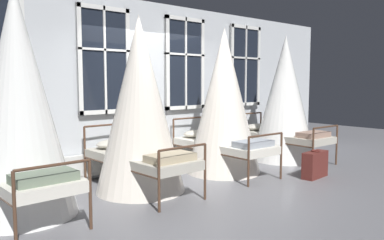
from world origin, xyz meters
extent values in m
plane|color=slate|center=(0.00, 0.00, 0.00)|extent=(18.96, 18.96, 0.00)
cube|color=silver|center=(0.00, 1.21, 1.52)|extent=(10.48, 0.10, 3.04)
cube|color=silver|center=(-2.16, 1.10, 1.95)|extent=(0.07, 0.06, 1.77)
cube|color=black|center=(-0.87, 1.10, 1.95)|extent=(0.95, 0.02, 1.77)
cube|color=silver|center=(-0.87, 1.10, 1.10)|extent=(0.95, 0.06, 0.07)
cube|color=silver|center=(-0.87, 1.10, 2.80)|extent=(0.95, 0.06, 0.07)
cube|color=silver|center=(-1.31, 1.10, 1.95)|extent=(0.07, 0.06, 1.77)
cube|color=silver|center=(-0.43, 1.10, 1.95)|extent=(0.07, 0.06, 1.77)
cube|color=silver|center=(-0.87, 1.10, 1.95)|extent=(0.04, 0.06, 1.77)
cube|color=silver|center=(-0.87, 1.10, 2.13)|extent=(0.95, 0.06, 0.04)
cube|color=black|center=(0.87, 1.10, 1.95)|extent=(0.95, 0.02, 1.77)
cube|color=silver|center=(0.87, 1.10, 1.10)|extent=(0.95, 0.06, 0.07)
cube|color=silver|center=(0.87, 1.10, 2.80)|extent=(0.95, 0.06, 0.07)
cube|color=silver|center=(0.43, 1.10, 1.95)|extent=(0.07, 0.06, 1.77)
cube|color=silver|center=(1.31, 1.10, 1.95)|extent=(0.07, 0.06, 1.77)
cube|color=silver|center=(0.87, 1.10, 1.95)|extent=(0.04, 0.06, 1.77)
cube|color=silver|center=(0.87, 1.10, 2.13)|extent=(0.95, 0.06, 0.04)
cube|color=black|center=(2.60, 1.10, 1.95)|extent=(0.95, 0.02, 1.77)
cube|color=silver|center=(2.60, 1.10, 1.10)|extent=(0.95, 0.06, 0.07)
cube|color=silver|center=(2.60, 1.10, 2.80)|extent=(0.95, 0.06, 0.07)
cube|color=silver|center=(2.16, 1.10, 1.95)|extent=(0.07, 0.06, 1.77)
cube|color=silver|center=(3.04, 1.10, 1.95)|extent=(0.07, 0.06, 1.77)
cube|color=silver|center=(2.60, 1.10, 1.95)|extent=(0.04, 0.06, 1.77)
cube|color=silver|center=(2.60, 1.10, 2.13)|extent=(0.95, 0.06, 0.04)
cube|color=silver|center=(0.00, 1.08, 0.25)|extent=(5.80, 0.10, 0.36)
cylinder|color=#4C3323|center=(-2.22, 0.99, 0.45)|extent=(0.04, 0.04, 0.90)
cylinder|color=#4C3323|center=(-2.94, -0.96, 0.38)|extent=(0.04, 0.04, 0.77)
cylinder|color=#4C3323|center=(-2.16, -0.93, 0.38)|extent=(0.04, 0.04, 0.77)
cylinder|color=#4C3323|center=(-2.19, 0.03, 0.42)|extent=(0.09, 1.92, 0.03)
cylinder|color=#4C3323|center=(-2.55, -0.94, 0.77)|extent=(0.79, 0.06, 0.03)
cube|color=silver|center=(-2.58, 0.02, 0.48)|extent=(0.86, 1.97, 0.13)
ellipsoid|color=#B7B2A3|center=(-2.60, 0.74, 0.62)|extent=(0.62, 0.42, 0.14)
cube|color=slate|center=(-2.56, -0.68, 0.60)|extent=(0.66, 0.38, 0.10)
cone|color=white|center=(-2.58, 0.02, 1.38)|extent=(1.31, 1.31, 2.76)
cylinder|color=#4C3323|center=(-1.32, 0.95, 0.45)|extent=(0.04, 0.04, 0.90)
cylinder|color=#4C3323|center=(-0.54, 0.98, 0.45)|extent=(0.04, 0.04, 0.90)
cylinder|color=#4C3323|center=(-1.27, -0.97, 0.38)|extent=(0.04, 0.04, 0.77)
cylinder|color=#4C3323|center=(-0.48, -0.95, 0.38)|extent=(0.04, 0.04, 0.77)
cylinder|color=#4C3323|center=(-1.30, -0.01, 0.42)|extent=(0.09, 1.92, 0.03)
cylinder|color=#4C3323|center=(-0.51, 0.02, 0.42)|extent=(0.09, 1.92, 0.03)
cylinder|color=#4C3323|center=(-0.93, 0.97, 0.90)|extent=(0.79, 0.05, 0.03)
cylinder|color=#4C3323|center=(-0.88, -0.96, 0.77)|extent=(0.79, 0.05, 0.03)
cube|color=#B7B2A3|center=(-0.90, 0.00, 0.48)|extent=(0.86, 1.97, 0.13)
ellipsoid|color=#B7B2A3|center=(-0.92, 0.73, 0.62)|extent=(0.62, 0.42, 0.14)
cube|color=tan|center=(-0.88, -0.70, 0.60)|extent=(0.66, 0.38, 0.10)
cone|color=silver|center=(-0.90, 0.00, 1.28)|extent=(1.31, 1.31, 2.56)
cylinder|color=#4C3323|center=(0.51, 1.02, 0.45)|extent=(0.04, 0.04, 0.90)
cylinder|color=#4C3323|center=(1.29, 1.00, 0.45)|extent=(0.04, 0.04, 0.90)
cylinder|color=#4C3323|center=(0.46, -0.90, 0.38)|extent=(0.04, 0.04, 0.77)
cylinder|color=#4C3323|center=(1.24, -0.92, 0.38)|extent=(0.04, 0.04, 0.77)
cylinder|color=#4C3323|center=(0.48, 0.06, 0.42)|extent=(0.08, 1.92, 0.03)
cylinder|color=#4C3323|center=(1.27, 0.04, 0.42)|extent=(0.08, 1.92, 0.03)
cylinder|color=#4C3323|center=(0.90, 1.01, 0.90)|extent=(0.79, 0.05, 0.03)
cylinder|color=#4C3323|center=(0.85, -0.91, 0.77)|extent=(0.79, 0.05, 0.03)
cube|color=silver|center=(0.88, 0.05, 0.48)|extent=(0.86, 1.96, 0.13)
ellipsoid|color=#B7B2A3|center=(0.90, 0.77, 0.62)|extent=(0.62, 0.42, 0.14)
cube|color=#8C939E|center=(0.86, -0.65, 0.60)|extent=(0.66, 0.38, 0.10)
cone|color=silver|center=(0.88, 0.05, 1.27)|extent=(1.31, 1.31, 2.54)
cylinder|color=#4C3323|center=(2.25, 1.01, 0.45)|extent=(0.04, 0.04, 0.90)
cylinder|color=#4C3323|center=(3.03, 0.98, 0.45)|extent=(0.04, 0.04, 0.90)
cylinder|color=#4C3323|center=(2.19, -0.92, 0.38)|extent=(0.04, 0.04, 0.77)
cylinder|color=#4C3323|center=(2.98, -0.94, 0.38)|extent=(0.04, 0.04, 0.77)
cylinder|color=#4C3323|center=(2.22, 0.05, 0.42)|extent=(0.09, 1.92, 0.03)
cylinder|color=#4C3323|center=(3.01, 0.02, 0.42)|extent=(0.09, 1.92, 0.03)
cylinder|color=#4C3323|center=(2.64, 1.00, 0.90)|extent=(0.79, 0.05, 0.03)
cylinder|color=#4C3323|center=(2.59, -0.93, 0.77)|extent=(0.79, 0.05, 0.03)
cube|color=#B7B2A3|center=(2.61, 0.03, 0.48)|extent=(0.86, 1.97, 0.13)
ellipsoid|color=#B7B2A3|center=(2.63, 0.76, 0.62)|extent=(0.62, 0.42, 0.14)
cube|color=gray|center=(2.59, -0.67, 0.60)|extent=(0.66, 0.38, 0.10)
cone|color=white|center=(2.61, 0.03, 1.27)|extent=(1.31, 1.31, 2.54)
cube|color=#5B231E|center=(1.75, -1.24, 0.22)|extent=(0.58, 0.25, 0.44)
cube|color=tan|center=(1.74, -1.13, 0.22)|extent=(0.50, 0.06, 0.03)
torus|color=#5B231E|center=(1.75, -1.24, 0.46)|extent=(0.16, 0.16, 0.02)
camera|label=1|loc=(-4.02, -4.80, 1.60)|focal=36.64mm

